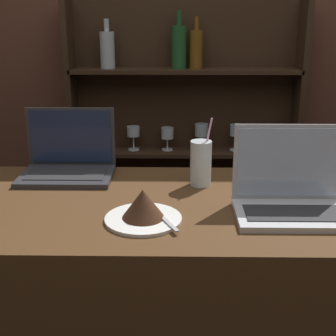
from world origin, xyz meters
name	(u,v)px	position (x,y,z in m)	size (l,w,h in m)	color
back_wall	(191,73)	(0.00, 1.52, 1.35)	(7.00, 0.06, 2.70)	brown
back_shelf	(183,156)	(-0.04, 1.44, 0.91)	(1.20, 0.18, 1.72)	#332114
laptop_near	(68,161)	(-0.46, 0.59, 1.15)	(0.32, 0.22, 0.23)	#333338
laptop_far	(292,193)	(0.26, 0.27, 1.16)	(0.33, 0.21, 0.25)	silver
cake_plate	(143,208)	(-0.17, 0.20, 1.14)	(0.22, 0.22, 0.09)	white
water_glass	(201,163)	(0.01, 0.50, 1.18)	(0.07, 0.07, 0.23)	silver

